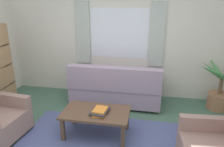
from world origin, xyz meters
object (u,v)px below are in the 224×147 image
Objects in this scene: coffee_table at (96,115)px; potted_plant at (221,89)px; couch at (116,88)px; book_stack_on_table at (100,111)px.

potted_plant is (2.27, 1.36, 0.05)m from coffee_table.
couch is 1.18m from coffee_table.
couch is 2.15m from potted_plant.
coffee_table is at bearing 160.20° from book_stack_on_table.
book_stack_on_table is 2.60m from potted_plant.
couch is 1.21m from book_stack_on_table.
couch is 1.65× the size of potted_plant.
couch is at bearing -175.08° from potted_plant.
potted_plant reaches higher than book_stack_on_table.
coffee_table is at bearing -149.09° from potted_plant.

